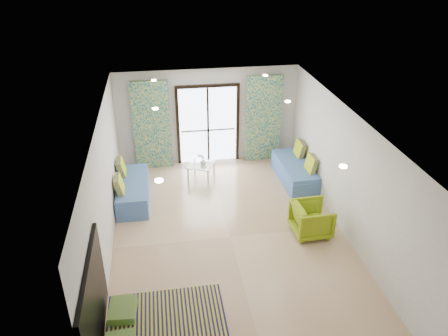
{
  "coord_description": "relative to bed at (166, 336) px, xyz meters",
  "views": [
    {
      "loc": [
        -1.33,
        -7.55,
        5.79
      ],
      "look_at": [
        0.03,
        1.05,
        1.15
      ],
      "focal_mm": 35.0,
      "sensor_mm": 36.0,
      "label": 1
    }
  ],
  "objects": [
    {
      "name": "switch_plate",
      "position": [
        -0.99,
        1.25,
        0.78
      ],
      "size": [
        0.02,
        0.1,
        0.1
      ],
      "primitive_type": "cube",
      "color": "silver",
      "rests_on": "wall_left"
    },
    {
      "name": "balcony_rail",
      "position": [
        1.48,
        6.43,
        0.68
      ],
      "size": [
        1.52,
        0.03,
        0.04
      ],
      "primitive_type": "cube",
      "color": "#595451",
      "rests_on": "balcony_door"
    },
    {
      "name": "curtain_left",
      "position": [
        -0.07,
        6.27,
        0.98
      ],
      "size": [
        1.0,
        0.1,
        2.5
      ],
      "primitive_type": "cube",
      "color": "silver",
      "rests_on": "floor"
    },
    {
      "name": "wall_left",
      "position": [
        -1.02,
        2.7,
        1.08
      ],
      "size": [
        0.01,
        7.5,
        2.7
      ],
      "primitive_type": null,
      "color": "silver",
      "rests_on": "ground"
    },
    {
      "name": "downlight_b",
      "position": [
        2.88,
        0.7,
        2.4
      ],
      "size": [
        0.12,
        0.12,
        0.02
      ],
      "primitive_type": "cylinder",
      "color": "#FFE0B2",
      "rests_on": "ceiling"
    },
    {
      "name": "armchair",
      "position": [
        3.24,
        2.57,
        0.13
      ],
      "size": [
        0.76,
        0.81,
        0.8
      ],
      "primitive_type": "imported",
      "rotation": [
        0.0,
        0.0,
        1.61
      ],
      "color": "#859E14",
      "rests_on": "floor"
    },
    {
      "name": "downlight_a",
      "position": [
        0.08,
        0.7,
        2.4
      ],
      "size": [
        0.12,
        0.12,
        0.02
      ],
      "primitive_type": "cylinder",
      "color": "#FFE0B2",
      "rests_on": "ceiling"
    },
    {
      "name": "downlight_c",
      "position": [
        0.08,
        3.7,
        2.4
      ],
      "size": [
        0.12,
        0.12,
        0.02
      ],
      "primitive_type": "cylinder",
      "color": "#FFE0B2",
      "rests_on": "ceiling"
    },
    {
      "name": "coffee_table",
      "position": [
        1.15,
        5.41,
        0.1
      ],
      "size": [
        0.84,
        0.84,
        0.73
      ],
      "rotation": [
        0.0,
        0.0,
        -0.42
      ],
      "color": "silver",
      "rests_on": "floor"
    },
    {
      "name": "downlight_f",
      "position": [
        2.88,
        5.7,
        2.4
      ],
      "size": [
        0.12,
        0.12,
        0.02
      ],
      "primitive_type": "cylinder",
      "color": "#FFE0B2",
      "rests_on": "ceiling"
    },
    {
      "name": "downlight_e",
      "position": [
        0.08,
        5.7,
        2.4
      ],
      "size": [
        0.12,
        0.12,
        0.02
      ],
      "primitive_type": "cylinder",
      "color": "#FFE0B2",
      "rests_on": "ceiling"
    },
    {
      "name": "bed",
      "position": [
        0.0,
        0.0,
        0.0
      ],
      "size": [
        1.87,
        1.52,
        0.64
      ],
      "color": "silver",
      "rests_on": "floor"
    },
    {
      "name": "curtain_right",
      "position": [
        3.03,
        6.27,
        0.98
      ],
      "size": [
        1.0,
        0.1,
        2.5
      ],
      "primitive_type": "cube",
      "color": "silver",
      "rests_on": "floor"
    },
    {
      "name": "downlight_d",
      "position": [
        2.88,
        3.7,
        2.4
      ],
      "size": [
        0.12,
        0.12,
        0.02
      ],
      "primitive_type": "cylinder",
      "color": "#FFE0B2",
      "rests_on": "ceiling"
    },
    {
      "name": "wall_back",
      "position": [
        1.48,
        6.45,
        1.08
      ],
      "size": [
        5.0,
        0.01,
        2.7
      ],
      "primitive_type": null,
      "color": "silver",
      "rests_on": "ground"
    },
    {
      "name": "ceiling",
      "position": [
        1.48,
        2.7,
        2.43
      ],
      "size": [
        5.0,
        7.5,
        0.01
      ],
      "primitive_type": null,
      "color": "silver",
      "rests_on": "ground"
    },
    {
      "name": "wall_front",
      "position": [
        1.48,
        -1.05,
        1.08
      ],
      "size": [
        5.0,
        0.01,
        2.7
      ],
      "primitive_type": null,
      "color": "silver",
      "rests_on": "ground"
    },
    {
      "name": "balcony_door",
      "position": [
        1.48,
        6.42,
        0.99
      ],
      "size": [
        1.76,
        0.08,
        2.28
      ],
      "color": "black",
      "rests_on": "floor"
    },
    {
      "name": "vase",
      "position": [
        1.21,
        5.38,
        0.23
      ],
      "size": [
        0.21,
        0.21,
        0.17
      ],
      "primitive_type": "imported",
      "rotation": [
        0.0,
        0.0,
        0.26
      ],
      "color": "white",
      "rests_on": "coffee_table"
    },
    {
      "name": "daybed_right",
      "position": [
        3.59,
        4.88,
        0.02
      ],
      "size": [
        0.79,
        1.91,
        0.93
      ],
      "rotation": [
        0.0,
        0.0,
        0.03
      ],
      "color": "#456AA6",
      "rests_on": "floor"
    },
    {
      "name": "floor",
      "position": [
        1.48,
        2.7,
        -0.27
      ],
      "size": [
        5.0,
        7.5,
        0.01
      ],
      "primitive_type": null,
      "color": "#A38361",
      "rests_on": "ground"
    },
    {
      "name": "daybed_left",
      "position": [
        -0.64,
        4.56,
        0.02
      ],
      "size": [
        0.75,
        1.9,
        0.93
      ],
      "rotation": [
        0.0,
        0.0,
        -0.0
      ],
      "color": "#456AA6",
      "rests_on": "floor"
    },
    {
      "name": "headboard",
      "position": [
        -0.98,
        0.0,
        0.78
      ],
      "size": [
        0.06,
        2.1,
        1.5
      ],
      "primitive_type": "cube",
      "color": "black",
      "rests_on": "floor"
    },
    {
      "name": "wall_right",
      "position": [
        3.98,
        2.7,
        1.08
      ],
      "size": [
        0.01,
        7.5,
        2.7
      ],
      "primitive_type": null,
      "color": "silver",
      "rests_on": "ground"
    }
  ]
}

